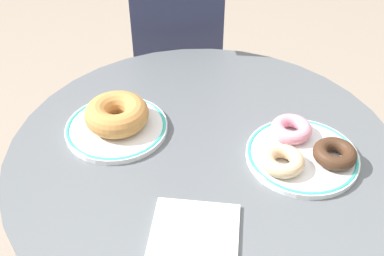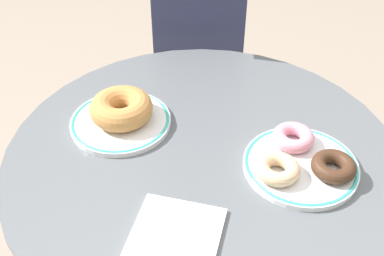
{
  "view_description": "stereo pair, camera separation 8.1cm",
  "coord_description": "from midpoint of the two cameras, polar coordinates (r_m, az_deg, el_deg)",
  "views": [
    {
      "loc": [
        0.14,
        -0.59,
        1.26
      ],
      "look_at": [
        -0.03,
        0.01,
        0.74
      ],
      "focal_mm": 43.53,
      "sensor_mm": 36.0,
      "label": 1
    },
    {
      "loc": [
        0.22,
        -0.56,
        1.26
      ],
      "look_at": [
        -0.03,
        0.01,
        0.74
      ],
      "focal_mm": 43.53,
      "sensor_mm": 36.0,
      "label": 2
    }
  ],
  "objects": [
    {
      "name": "plate_right",
      "position": [
        0.81,
        15.98,
        -4.54
      ],
      "size": [
        0.19,
        0.19,
        0.01
      ],
      "color": "white",
      "rests_on": "cafe_table"
    },
    {
      "name": "donut_chocolate",
      "position": [
        0.79,
        19.79,
        -4.58
      ],
      "size": [
        0.1,
        0.1,
        0.02
      ],
      "primitive_type": "torus",
      "rotation": [
        0.0,
        0.0,
        2.38
      ],
      "color": "#422819",
      "rests_on": "plate_right"
    },
    {
      "name": "donut_old_fashioned",
      "position": [
        0.85,
        -6.01,
        2.32
      ],
      "size": [
        0.15,
        0.15,
        0.04
      ],
      "primitive_type": "torus",
      "rotation": [
        0.0,
        0.0,
        1.15
      ],
      "color": "#BC7F42",
      "rests_on": "plate_left"
    },
    {
      "name": "donut_pink_frosted",
      "position": [
        0.83,
        15.05,
        -1.23
      ],
      "size": [
        0.1,
        0.1,
        0.02
      ],
      "primitive_type": "torus",
      "rotation": [
        0.0,
        0.0,
        0.86
      ],
      "color": "pink",
      "rests_on": "plate_right"
    },
    {
      "name": "plate_left",
      "position": [
        0.87,
        -6.11,
        0.69
      ],
      "size": [
        0.19,
        0.19,
        0.01
      ],
      "color": "white",
      "rests_on": "cafe_table"
    },
    {
      "name": "paper_napkin",
      "position": [
        0.68,
        1.41,
        -13.2
      ],
      "size": [
        0.15,
        0.15,
        0.01
      ],
      "primitive_type": "cube",
      "rotation": [
        0.0,
        0.0,
        0.15
      ],
      "color": "white",
      "rests_on": "cafe_table"
    },
    {
      "name": "cafe_table",
      "position": [
        0.96,
        3.62,
        -11.63
      ],
      "size": [
        0.69,
        0.69,
        0.71
      ],
      "color": "#565B60",
      "rests_on": "ground"
    },
    {
      "name": "donut_glazed",
      "position": [
        0.76,
        13.44,
        -5.02
      ],
      "size": [
        0.1,
        0.1,
        0.02
      ],
      "primitive_type": "torus",
      "rotation": [
        0.0,
        0.0,
        3.72
      ],
      "color": "#E0B789",
      "rests_on": "plate_right"
    }
  ]
}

